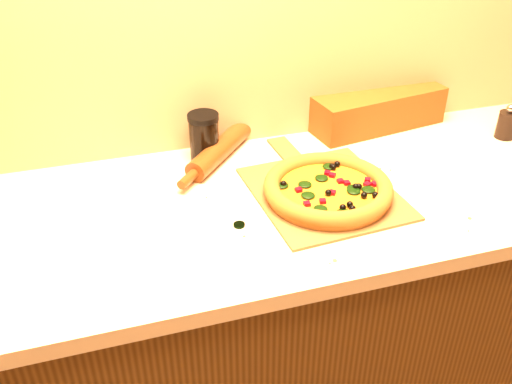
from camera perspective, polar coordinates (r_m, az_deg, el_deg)
The scene contains 9 objects.
cabinet at distance 1.72m, azimuth -0.11°, elevation -14.16°, with size 2.80×0.65×0.86m, color #44290E.
countertop at distance 1.43m, azimuth -0.13°, elevation -1.61°, with size 2.84×0.68×0.04m, color beige.
pizza_peel at distance 1.46m, azimuth 6.56°, elevation 0.21°, with size 0.37×0.52×0.01m.
pizza at distance 1.42m, azimuth 7.20°, elevation 0.33°, with size 0.32×0.32×0.05m.
bottle_cap at distance 1.33m, azimuth -1.69°, elevation -3.30°, with size 0.03×0.03×0.01m, color black.
pepper_grinder at distance 1.86m, azimuth 23.80°, elevation 6.24°, with size 0.06×0.06×0.11m.
rolling_pin at distance 1.59m, azimuth -3.58°, elevation 4.31°, with size 0.30×0.33×0.06m.
bread_bag at distance 1.80m, azimuth 12.09°, elevation 8.08°, with size 0.42×0.14×0.11m, color brown.
dark_jar at distance 1.57m, azimuth -5.21°, elevation 5.50°, with size 0.08×0.08×0.14m.
Camera 1 is at (-0.34, 0.29, 1.68)m, focal length 40.00 mm.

